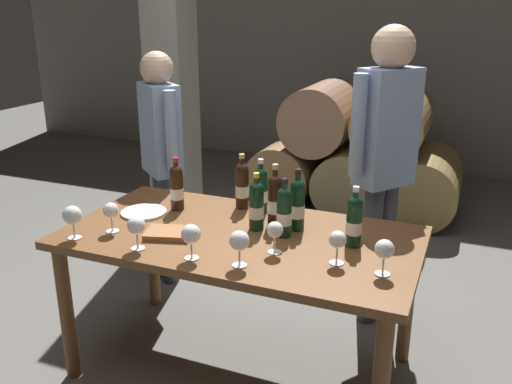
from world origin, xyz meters
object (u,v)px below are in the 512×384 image
object	(u,v)px
wine_glass_0	(72,216)
sommelier_presenting	(385,151)
dining_table	(240,251)
wine_glass_3	(191,235)
serving_plate	(144,212)
taster_seated_left	(161,150)
tasting_notebook	(169,233)
wine_glass_7	(239,241)
wine_glass_4	(384,250)
wine_bottle_1	(177,187)
wine_bottle_4	(354,220)
wine_glass_2	(136,226)
wine_glass_1	(111,211)
wine_bottle_2	(261,190)
wine_bottle_6	(297,204)
wine_bottle_5	(275,199)
wine_bottle_0	(242,185)
wine_glass_5	(337,241)
wine_bottle_3	(284,211)
wine_bottle_7	(256,205)
wine_glass_6	(275,231)

from	to	relation	value
wine_glass_0	sommelier_presenting	world-z (taller)	sommelier_presenting
dining_table	wine_glass_3	distance (m)	0.40
dining_table	serving_plate	world-z (taller)	serving_plate
taster_seated_left	tasting_notebook	bearing A→B (deg)	-56.83
wine_glass_3	tasting_notebook	world-z (taller)	wine_glass_3
wine_glass_7	tasting_notebook	size ratio (longest dim) A/B	0.73
wine_glass_4	taster_seated_left	xyz separation A→B (m)	(-1.58, 0.88, 0.05)
wine_glass_0	taster_seated_left	size ratio (longest dim) A/B	0.11
wine_bottle_1	sommelier_presenting	size ratio (longest dim) A/B	0.17
wine_bottle_4	wine_glass_3	xyz separation A→B (m)	(-0.62, -0.40, -0.01)
wine_glass_2	serving_plate	distance (m)	0.46
wine_glass_1	wine_bottle_1	bearing A→B (deg)	70.79
dining_table	wine_glass_1	xyz separation A→B (m)	(-0.59, -0.21, 0.20)
wine_bottle_4	sommelier_presenting	xyz separation A→B (m)	(0.01, 0.68, 0.16)
wine_glass_1	taster_seated_left	xyz separation A→B (m)	(-0.29, 0.93, 0.06)
dining_table	serving_plate	xyz separation A→B (m)	(-0.58, 0.05, 0.10)
wine_bottle_2	sommelier_presenting	distance (m)	0.73
wine_bottle_4	wine_glass_1	size ratio (longest dim) A/B	1.91
wine_bottle_6	wine_glass_3	bearing A→B (deg)	-123.21
wine_bottle_5	serving_plate	world-z (taller)	wine_bottle_5
wine_bottle_2	wine_glass_4	distance (m)	0.87
dining_table	wine_bottle_0	distance (m)	0.42
wine_glass_7	serving_plate	bearing A→B (deg)	152.80
wine_glass_0	wine_glass_4	size ratio (longest dim) A/B	1.05
wine_glass_4	tasting_notebook	size ratio (longest dim) A/B	0.70
wine_glass_4	wine_glass_7	size ratio (longest dim) A/B	0.96
wine_glass_0	wine_bottle_2	bearing A→B (deg)	43.59
wine_glass_0	wine_glass_4	bearing A→B (deg)	7.31
wine_glass_0	wine_glass_4	distance (m)	1.42
wine_bottle_4	wine_glass_3	distance (m)	0.74
wine_bottle_1	wine_glass_2	world-z (taller)	wine_bottle_1
wine_bottle_1	wine_glass_5	xyz separation A→B (m)	(0.96, -0.32, -0.02)
wine_glass_3	wine_glass_4	size ratio (longest dim) A/B	1.03
dining_table	wine_glass_1	bearing A→B (deg)	-160.12
wine_bottle_3	wine_glass_7	xyz separation A→B (m)	(-0.07, -0.37, -0.01)
wine_bottle_7	wine_glass_3	xyz separation A→B (m)	(-0.13, -0.41, -0.01)
wine_bottle_1	wine_glass_3	distance (m)	0.63
wine_bottle_0	wine_glass_2	distance (m)	0.71
wine_glass_3	wine_bottle_1	bearing A→B (deg)	125.60
wine_bottle_1	wine_bottle_3	distance (m)	0.66
wine_glass_5	wine_glass_3	bearing A→B (deg)	-162.04
wine_bottle_4	wine_bottle_5	world-z (taller)	wine_bottle_5
sommelier_presenting	wine_glass_7	bearing A→B (deg)	-110.89
dining_table	wine_bottle_1	xyz separation A→B (m)	(-0.45, 0.18, 0.22)
tasting_notebook	serving_plate	size ratio (longest dim) A/B	0.92
wine_bottle_7	wine_glass_3	world-z (taller)	wine_bottle_7
wine_bottle_2	wine_glass_1	world-z (taller)	wine_bottle_2
wine_glass_6	serving_plate	world-z (taller)	wine_glass_6
wine_bottle_1	wine_glass_0	distance (m)	0.58
wine_glass_2	wine_bottle_0	bearing A→B (deg)	71.59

